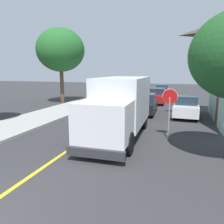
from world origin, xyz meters
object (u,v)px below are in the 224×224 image
object	(u,v)px
parked_van_across	(186,107)
street_tree_down_block	(61,50)
parked_car_near	(145,104)
parked_car_far	(162,91)
box_truck	(120,105)
stop_sign	(170,104)
parked_car_mid	(157,96)

from	to	relation	value
parked_van_across	street_tree_down_block	bearing A→B (deg)	164.37
parked_car_near	street_tree_down_block	world-z (taller)	street_tree_down_block
parked_car_far	parked_van_across	xyz separation A→B (m)	(3.10, -13.27, 0.00)
box_truck	street_tree_down_block	bearing A→B (deg)	133.15
parked_car_near	stop_sign	world-z (taller)	stop_sign
box_truck	parked_car_near	world-z (taller)	box_truck
parked_car_near	parked_car_far	world-z (taller)	same
box_truck	parked_van_across	world-z (taller)	box_truck
parked_car_mid	parked_car_far	world-z (taller)	same
parked_car_mid	parked_van_across	bearing A→B (deg)	-65.41
stop_sign	box_truck	bearing A→B (deg)	-170.96
box_truck	stop_sign	size ratio (longest dim) A/B	2.73
parked_car_mid	stop_sign	world-z (taller)	stop_sign
box_truck	parked_car_near	xyz separation A→B (m)	(0.24, 6.98, -0.97)
parked_car_far	stop_sign	bearing A→B (deg)	-83.78
box_truck	stop_sign	bearing A→B (deg)	9.04
parked_van_across	box_truck	bearing A→B (deg)	-118.41
parked_car_near	box_truck	bearing A→B (deg)	-91.98
box_truck	stop_sign	distance (m)	2.61
parked_car_near	parked_car_mid	xyz separation A→B (m)	(0.27, 6.27, 0.00)
parked_car_near	parked_car_mid	distance (m)	6.28
box_truck	parked_car_mid	bearing A→B (deg)	87.79
parked_car_far	parked_car_near	bearing A→B (deg)	-90.98
parked_car_near	street_tree_down_block	distance (m)	11.54
parked_car_mid	parked_van_across	world-z (taller)	same
box_truck	parked_car_near	distance (m)	7.06
parked_car_near	parked_van_across	size ratio (longest dim) A/B	1.00
box_truck	parked_car_near	size ratio (longest dim) A/B	1.63
parked_car_mid	parked_car_far	bearing A→B (deg)	90.43
parked_car_mid	street_tree_down_block	distance (m)	11.69
parked_car_near	parked_car_far	xyz separation A→B (m)	(0.22, 12.87, 0.00)
parked_car_far	street_tree_down_block	world-z (taller)	street_tree_down_block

